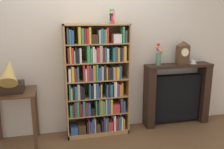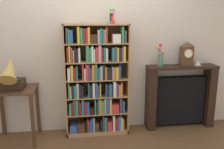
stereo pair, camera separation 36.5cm
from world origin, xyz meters
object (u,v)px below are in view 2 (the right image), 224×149
(gramophone, at_px, (11,75))
(mantel_clock, at_px, (187,54))
(cup_stack, at_px, (112,16))
(side_table_left, at_px, (15,102))
(fireplace_mantel, at_px, (180,97))
(bookshelf, at_px, (96,83))
(teacup_with_saucer, at_px, (197,64))
(flower_vase, at_px, (161,57))

(gramophone, height_order, mantel_clock, mantel_clock)
(cup_stack, distance_m, mantel_clock, 1.27)
(side_table_left, xyz_separation_m, fireplace_mantel, (2.47, 0.15, -0.09))
(cup_stack, height_order, side_table_left, cup_stack)
(bookshelf, distance_m, teacup_with_saucer, 1.59)
(fireplace_mantel, bearing_deg, teacup_with_saucer, -5.23)
(cup_stack, xyz_separation_m, fireplace_mantel, (1.09, 0.03, -1.25))
(fireplace_mantel, height_order, flower_vase, flower_vase)
(bookshelf, height_order, side_table_left, bookshelf)
(teacup_with_saucer, bearing_deg, flower_vase, 179.94)
(side_table_left, bearing_deg, teacup_with_saucer, 2.80)
(gramophone, bearing_deg, flower_vase, 5.74)
(gramophone, bearing_deg, teacup_with_saucer, 4.47)
(cup_stack, relative_size, side_table_left, 0.26)
(cup_stack, relative_size, flower_vase, 0.58)
(cup_stack, height_order, teacup_with_saucer, cup_stack)
(bookshelf, height_order, flower_vase, bookshelf)
(cup_stack, bearing_deg, bookshelf, -174.27)
(gramophone, distance_m, flower_vase, 2.13)
(gramophone, relative_size, fireplace_mantel, 0.47)
(side_table_left, bearing_deg, bookshelf, 5.04)
(bookshelf, bearing_deg, side_table_left, -174.96)
(flower_vase, bearing_deg, fireplace_mantel, 3.44)
(fireplace_mantel, distance_m, mantel_clock, 0.70)
(bookshelf, height_order, gramophone, bookshelf)
(teacup_with_saucer, bearing_deg, bookshelf, -178.84)
(gramophone, relative_size, teacup_with_saucer, 3.93)
(fireplace_mantel, height_order, mantel_clock, mantel_clock)
(side_table_left, relative_size, mantel_clock, 2.14)
(fireplace_mantel, height_order, teacup_with_saucer, teacup_with_saucer)
(cup_stack, xyz_separation_m, gramophone, (-1.38, -0.20, -0.75))
(cup_stack, xyz_separation_m, mantel_clock, (1.15, 0.01, -0.56))
(mantel_clock, bearing_deg, side_table_left, -177.05)
(gramophone, bearing_deg, side_table_left, 90.00)
(bookshelf, bearing_deg, teacup_with_saucer, 1.16)
(side_table_left, distance_m, fireplace_mantel, 2.48)
(gramophone, xyz_separation_m, fireplace_mantel, (2.47, 0.23, -0.50))
(side_table_left, xyz_separation_m, gramophone, (0.00, -0.08, 0.41))
(cup_stack, xyz_separation_m, side_table_left, (-1.38, -0.12, -1.16))
(fireplace_mantel, bearing_deg, bookshelf, -177.68)
(bookshelf, bearing_deg, cup_stack, 5.73)
(side_table_left, relative_size, gramophone, 1.52)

